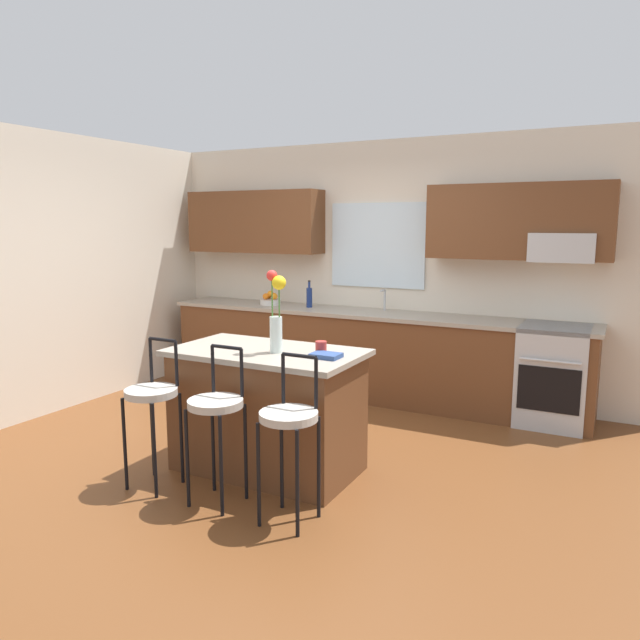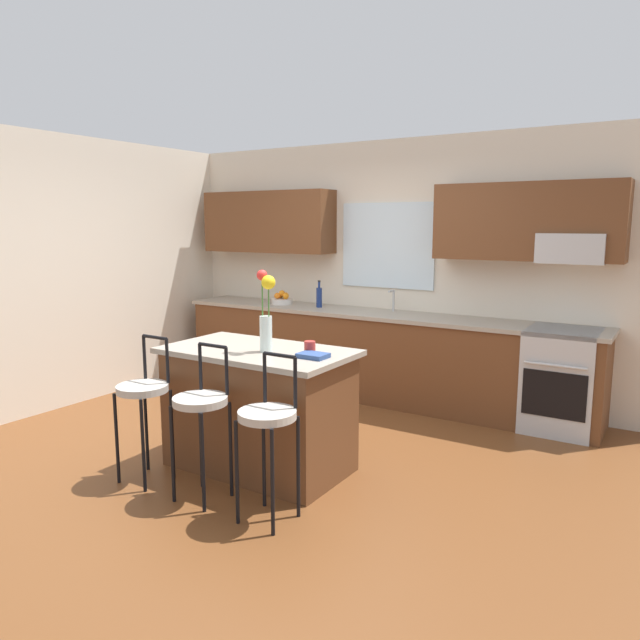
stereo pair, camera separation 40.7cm
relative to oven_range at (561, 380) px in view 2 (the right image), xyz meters
The scene contains 15 objects.
ground_plane 2.55m from the oven_range, 138.17° to the right, with size 14.00×14.00×0.00m, color brown.
wall_left 4.73m from the oven_range, 162.76° to the right, with size 0.12×4.60×2.70m, color beige.
back_wall_assembly 2.14m from the oven_range, behind, with size 5.60×0.50×2.70m.
counter_run 1.87m from the oven_range, behind, with size 4.56×0.64×0.92m.
sink_faucet 1.84m from the oven_range, behind, with size 0.02×0.13×0.23m.
oven_range is the anchor object (origin of this frame).
kitchen_island 2.73m from the oven_range, 130.38° to the right, with size 1.40×0.80×0.92m.
bar_stool_near 3.55m from the oven_range, 130.77° to the right, with size 0.36×0.36×1.04m.
bar_stool_middle 3.22m from the oven_range, 123.33° to the right, with size 0.36×0.36×1.04m.
bar_stool_far 2.96m from the oven_range, 114.36° to the right, with size 0.36×0.36×1.04m.
flower_vase 2.79m from the oven_range, 127.98° to the right, with size 0.16×0.11×0.59m.
mug_ceramic 2.47m from the oven_range, 124.02° to the right, with size 0.08×0.08×0.09m, color #A52D28.
cookbook 2.50m from the oven_range, 120.96° to the right, with size 0.20×0.15×0.03m, color navy.
fruit_bowl_oranges 3.10m from the oven_range, behind, with size 0.24×0.24×0.16m.
bottle_olive_oil 2.62m from the oven_range, behind, with size 0.06×0.06×0.30m.
Camera 2 is at (2.77, -3.79, 1.84)m, focal length 33.36 mm.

